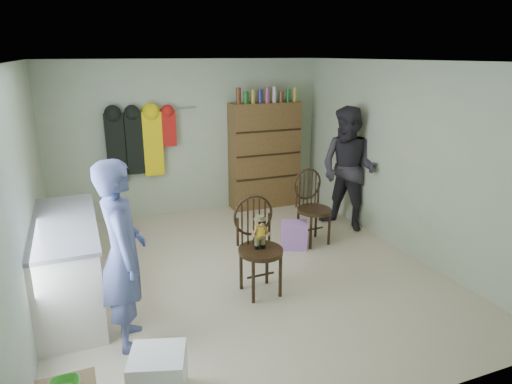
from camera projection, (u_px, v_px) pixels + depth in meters
name	position (u px, v px, depth m)	size (l,w,h in m)	color
ground_plane	(243.00, 272.00, 5.60)	(5.00, 5.00, 0.00)	beige
room_walls	(227.00, 138.00, 5.61)	(5.00, 5.00, 5.00)	#B5C5A5
counter	(68.00, 264.00, 4.77)	(0.64, 1.86, 0.94)	silver
plastic_tub	(158.00, 376.00, 3.51)	(0.42, 0.40, 0.40)	white
chair_front	(258.00, 240.00, 5.00)	(0.51, 0.51, 1.10)	#362413
chair_far	(312.00, 204.00, 6.37)	(0.51, 0.51, 1.05)	#362413
striped_bag	(294.00, 235.00, 6.27)	(0.35, 0.27, 0.37)	#E572C5
person_left	(123.00, 255.00, 4.02)	(0.64, 0.42, 1.75)	#4E598F
person_right	(348.00, 169.00, 6.78)	(0.90, 0.70, 1.85)	#2D2B33
dresser	(265.00, 155.00, 7.82)	(1.20, 0.39, 2.06)	brown
coat_rack	(139.00, 143.00, 7.05)	(1.42, 0.12, 1.09)	#99999E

